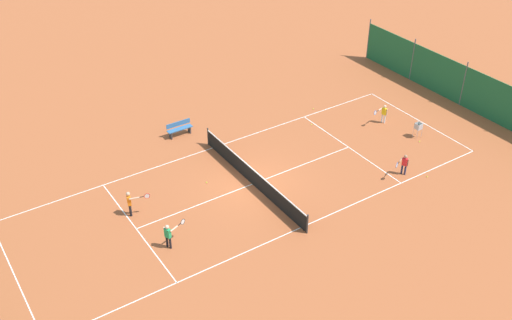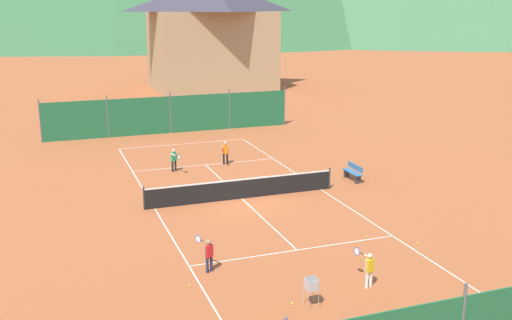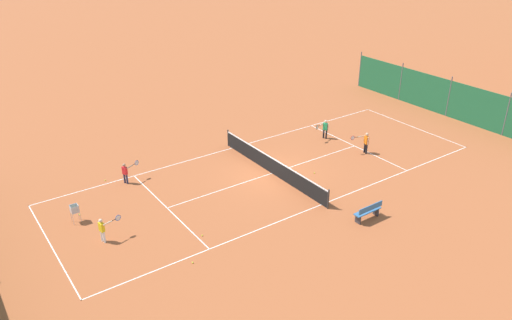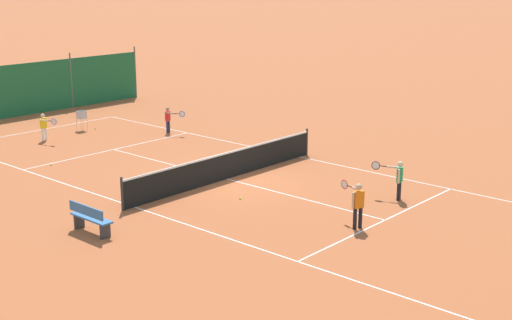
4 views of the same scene
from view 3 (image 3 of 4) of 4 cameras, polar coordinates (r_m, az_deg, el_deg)
The scene contains 15 objects.
ground_plane at distance 27.70m, azimuth 1.84°, elevation -1.53°, with size 600.00×600.00×0.00m, color #A8542D.
court_line_markings at distance 27.70m, azimuth 1.84°, elevation -1.52°, with size 8.25×23.85×0.01m.
tennis_net at distance 27.47m, azimuth 1.85°, elevation -0.60°, with size 9.18×0.08×1.06m.
windscreen_fence_far at distance 37.88m, azimuth 21.15°, elevation 6.58°, with size 17.28×0.08×2.90m.
player_far_baseline at distance 32.07m, azimuth 7.88°, elevation 3.65°, with size 0.40×1.08×1.26m.
player_near_service at distance 22.77m, azimuth -17.10°, elevation -7.45°, with size 0.39×1.03×1.17m.
player_far_service at distance 27.28m, azimuth -14.67°, elevation -1.28°, with size 0.42×1.02×1.17m.
player_near_baseline at distance 30.43m, azimuth 12.42°, elevation 2.08°, with size 0.67×1.02×1.32m.
tennis_ball_far_corner at distance 22.60m, azimuth -6.17°, elevation -8.56°, with size 0.07×0.07×0.07m, color #CCE033.
tennis_ball_mid_court at distance 27.84m, azimuth 6.69°, elevation -1.48°, with size 0.07×0.07×0.07m, color #CCE033.
tennis_ball_service_box at distance 21.07m, azimuth -7.25°, elevation -11.55°, with size 0.07×0.07×0.07m, color #CCE033.
tennis_ball_alley_right at distance 25.35m, azimuth -19.51°, elevation -5.91°, with size 0.07×0.07×0.07m, color #CCE033.
tennis_ball_by_net_left at distance 28.09m, azimuth -16.85°, elevation -2.24°, with size 0.07×0.07×0.07m, color #CCE033.
ball_hopper at distance 24.58m, azimuth -20.04°, elevation -5.37°, with size 0.36×0.36×0.89m.
courtside_bench at distance 23.97m, azimuth 12.71°, elevation -5.73°, with size 0.36×1.50×0.84m.
Camera 3 is at (19.59, -14.81, 12.81)m, focal length 35.00 mm.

